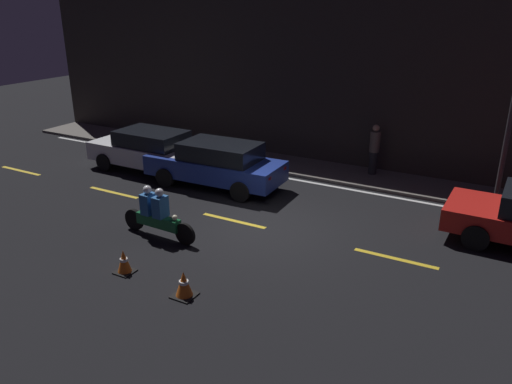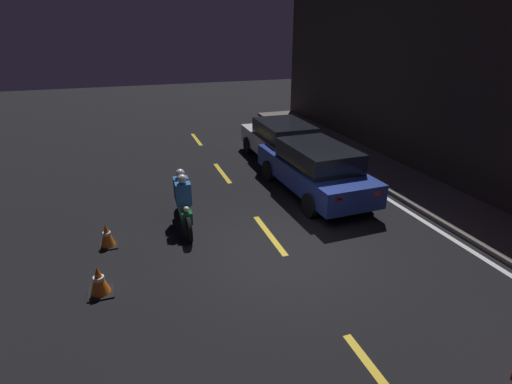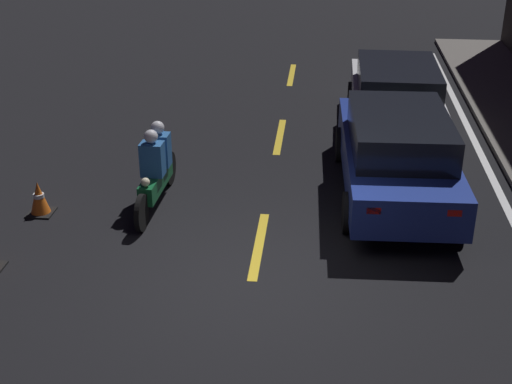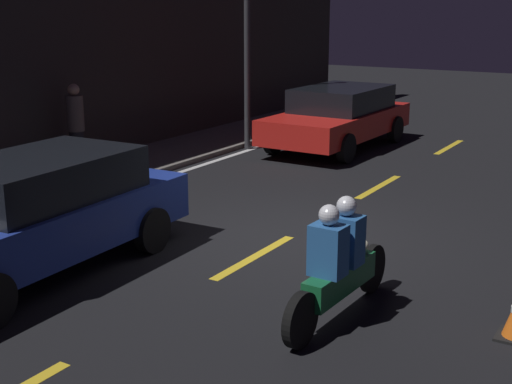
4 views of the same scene
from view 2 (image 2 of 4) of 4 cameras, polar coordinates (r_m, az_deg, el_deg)
The scene contains 12 objects.
ground_plane at distance 8.69m, azimuth 4.29°, elevation -9.12°, with size 56.00×56.00×0.00m, color black.
raised_curb at distance 11.51m, azimuth 28.78°, elevation -3.41°, with size 28.00×1.96×0.10m.
lane_dash_a at distance 17.63m, azimuth -8.50°, elevation 7.46°, with size 2.00×0.14×0.01m.
lane_dash_b at distance 13.42m, azimuth -4.85°, elevation 2.73°, with size 2.00×0.14×0.01m.
lane_dash_c at distance 9.49m, azimuth 1.94°, elevation -6.10°, with size 2.00×0.14×0.01m.
lane_dash_d at distance 6.36m, azimuth 17.85°, elevation -24.68°, with size 2.00×0.14×0.01m.
lane_solid_kerb at distance 10.70m, azimuth 24.19°, elevation -4.73°, with size 25.20×0.14×0.01m.
sedan_white at distance 14.27m, azimuth 3.73°, elevation 7.29°, with size 4.34×1.88×1.48m.
sedan_blue at distance 11.58m, azimuth 8.39°, elevation 3.42°, with size 4.58×1.95×1.50m.
motorcycle at distance 9.87m, azimuth -10.36°, elevation -1.19°, with size 2.31×0.38×1.36m.
traffic_cone_near at distance 9.49m, azimuth -20.52°, elevation -5.83°, with size 0.41×0.41×0.56m.
traffic_cone_mid at distance 7.98m, azimuth -21.52°, elevation -11.69°, with size 0.47×0.47×0.57m.
Camera 2 is at (6.76, -2.98, 4.58)m, focal length 28.00 mm.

